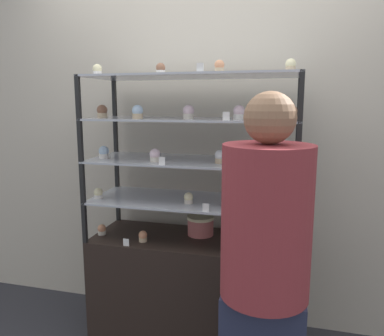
{
  "coord_description": "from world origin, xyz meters",
  "views": [
    {
      "loc": [
        0.56,
        -2.12,
        1.52
      ],
      "look_at": [
        0.0,
        0.0,
        1.14
      ],
      "focal_mm": 35.0,
      "sensor_mm": 36.0,
      "label": 1
    }
  ],
  "objects": [
    {
      "name": "cupcake_16",
      "position": [
        -0.56,
        -0.07,
        1.71
      ],
      "size": [
        0.05,
        0.05,
        0.07
      ],
      "color": "white",
      "rests_on": "display_riser_top"
    },
    {
      "name": "layer_cake_centerpiece",
      "position": [
        0.03,
        0.08,
        0.76
      ],
      "size": [
        0.17,
        0.17,
        0.12
      ],
      "color": "#C66660",
      "rests_on": "display_base"
    },
    {
      "name": "cupcake_14",
      "position": [
        0.28,
        -0.09,
        1.47
      ],
      "size": [
        0.06,
        0.06,
        0.08
      ],
      "color": "white",
      "rests_on": "display_riser_upper"
    },
    {
      "name": "cupcake_12",
      "position": [
        -0.28,
        -0.13,
        1.47
      ],
      "size": [
        0.06,
        0.06,
        0.08
      ],
      "color": "#CCB28C",
      "rests_on": "display_riser_upper"
    },
    {
      "name": "cupcake_15",
      "position": [
        0.56,
        -0.06,
        1.47
      ],
      "size": [
        0.06,
        0.06,
        0.08
      ],
      "color": "beige",
      "rests_on": "display_riser_upper"
    },
    {
      "name": "cupcake_10",
      "position": [
        0.54,
        -0.05,
        1.22
      ],
      "size": [
        0.06,
        0.06,
        0.08
      ],
      "color": "#CCB28C",
      "rests_on": "display_riser_middle"
    },
    {
      "name": "back_wall",
      "position": [
        0.0,
        0.38,
        1.3
      ],
      "size": [
        8.0,
        0.05,
        2.6
      ],
      "color": "beige",
      "rests_on": "ground_plane"
    },
    {
      "name": "price_tag_2",
      "position": [
        -0.11,
        -0.22,
        1.21
      ],
      "size": [
        0.04,
        0.0,
        0.04
      ],
      "color": "white",
      "rests_on": "display_riser_middle"
    },
    {
      "name": "cupcake_13",
      "position": [
        -0.0,
        -0.08,
        1.47
      ],
      "size": [
        0.06,
        0.06,
        0.08
      ],
      "color": "beige",
      "rests_on": "display_riser_upper"
    },
    {
      "name": "display_base",
      "position": [
        0.0,
        0.0,
        0.35
      ],
      "size": [
        1.23,
        0.47,
        0.7
      ],
      "color": "black",
      "rests_on": "ground_plane"
    },
    {
      "name": "cupcake_1",
      "position": [
        -0.27,
        -0.12,
        0.73
      ],
      "size": [
        0.05,
        0.05,
        0.07
      ],
      "color": "#CCB28C",
      "rests_on": "display_base"
    },
    {
      "name": "price_tag_3",
      "position": [
        0.24,
        -0.22,
        1.45
      ],
      "size": [
        0.04,
        0.0,
        0.04
      ],
      "color": "white",
      "rests_on": "display_riser_upper"
    },
    {
      "name": "customer_figure",
      "position": [
        0.48,
        -0.63,
        0.84
      ],
      "size": [
        0.37,
        0.37,
        1.57
      ],
      "color": "#282D47",
      "rests_on": "ground_plane"
    },
    {
      "name": "cupcake_6",
      "position": [
        0.56,
        -0.06,
        0.97
      ],
      "size": [
        0.05,
        0.05,
        0.07
      ],
      "color": "#CCB28C",
      "rests_on": "display_riser_lower"
    },
    {
      "name": "cupcake_4",
      "position": [
        -0.57,
        -0.11,
        0.97
      ],
      "size": [
        0.05,
        0.05,
        0.07
      ],
      "color": "white",
      "rests_on": "display_riser_lower"
    },
    {
      "name": "display_riser_upper",
      "position": [
        0.0,
        0.0,
        1.42
      ],
      "size": [
        1.23,
        0.47,
        0.24
      ],
      "color": "black",
      "rests_on": "display_riser_middle"
    },
    {
      "name": "cupcake_7",
      "position": [
        -0.54,
        -0.07,
        1.22
      ],
      "size": [
        0.06,
        0.06,
        0.08
      ],
      "color": "white",
      "rests_on": "display_riser_middle"
    },
    {
      "name": "cupcake_8",
      "position": [
        -0.19,
        -0.12,
        1.22
      ],
      "size": [
        0.06,
        0.06,
        0.08
      ],
      "color": "beige",
      "rests_on": "display_riser_middle"
    },
    {
      "name": "cupcake_18",
      "position": [
        0.18,
        -0.1,
        1.71
      ],
      "size": [
        0.05,
        0.05,
        0.07
      ],
      "color": "#CCB28C",
      "rests_on": "display_riser_top"
    },
    {
      "name": "cupcake_3",
      "position": [
        0.55,
        -0.11,
        0.73
      ],
      "size": [
        0.05,
        0.05,
        0.07
      ],
      "color": "beige",
      "rests_on": "display_base"
    },
    {
      "name": "price_tag_0",
      "position": [
        -0.34,
        -0.22,
        0.72
      ],
      "size": [
        0.04,
        0.0,
        0.04
      ],
      "color": "white",
      "rests_on": "display_base"
    },
    {
      "name": "sheet_cake_frosted",
      "position": [
        0.33,
        -0.03,
        0.97
      ],
      "size": [
        0.2,
        0.13,
        0.06
      ],
      "color": "brown",
      "rests_on": "display_riser_lower"
    },
    {
      "name": "cupcake_5",
      "position": [
        0.0,
        -0.08,
        0.97
      ],
      "size": [
        0.05,
        0.05,
        0.07
      ],
      "color": "beige",
      "rests_on": "display_riser_lower"
    },
    {
      "name": "display_riser_top",
      "position": [
        0.0,
        0.0,
        1.66
      ],
      "size": [
        1.23,
        0.47,
        0.24
      ],
      "color": "black",
      "rests_on": "display_riser_upper"
    },
    {
      "name": "cupcake_0",
      "position": [
        -0.57,
        -0.08,
        0.73
      ],
      "size": [
        0.05,
        0.05,
        0.07
      ],
      "color": "beige",
      "rests_on": "display_base"
    },
    {
      "name": "display_riser_middle",
      "position": [
        0.0,
        0.0,
        1.17
      ],
      "size": [
        1.23,
        0.47,
        0.24
      ],
      "color": "black",
      "rests_on": "display_riser_lower"
    },
    {
      "name": "cupcake_2",
      "position": [
        0.29,
        -0.12,
        0.73
      ],
      "size": [
        0.05,
        0.05,
        0.07
      ],
      "color": "white",
      "rests_on": "display_base"
    },
    {
      "name": "cupcake_19",
      "position": [
        0.54,
        -0.07,
        1.71
      ],
      "size": [
        0.05,
        0.05,
        0.07
      ],
      "color": "#CCB28C",
      "rests_on": "display_riser_top"
    },
    {
      "name": "cupcake_17",
      "position": [
        -0.18,
        -0.04,
        1.71
      ],
      "size": [
        0.05,
        0.05,
        0.07
      ],
      "color": "white",
      "rests_on": "display_riser_top"
    },
    {
      "name": "cupcake_9",
      "position": [
        0.18,
        -0.08,
        1.22
      ],
      "size": [
        0.06,
        0.06,
        0.08
      ],
      "color": "#CCB28C",
      "rests_on": "display_riser_middle"
    },
    {
      "name": "cupcake_11",
      "position": [
        -0.55,
        -0.06,
        1.47
      ],
      "size": [
        0.06,
        0.06,
        0.08
      ],
      "color": "#CCB28C",
      "rests_on": "display_riser_upper"
    },
    {
      "name": "price_tag_1",
      "position": [
        0.13,
        -0.22,
        0.97
      ],
      "size": [
        0.04,
        0.0,
        0.04
      ],
      "color": "white",
      "rests_on": "display_riser_lower"
    },
    {
      "name": "price_tag_4",
      "position": [
        0.1,
        -0.22,
        1.7
      ],
      "size": [
        0.04,
        0.0,
        0.04
      ],
      "color": "white",
      "rests_on": "display_riser_top"
    },
    {
      "name": "display_riser_lower",
      "position": [
        0.0,
        0.0,
        0.93
      ],
      "size": [
        1.23,
        0.47,
        0.24
      ],
      "color": "black",
      "rests_on": "display_base"
    }
  ]
}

